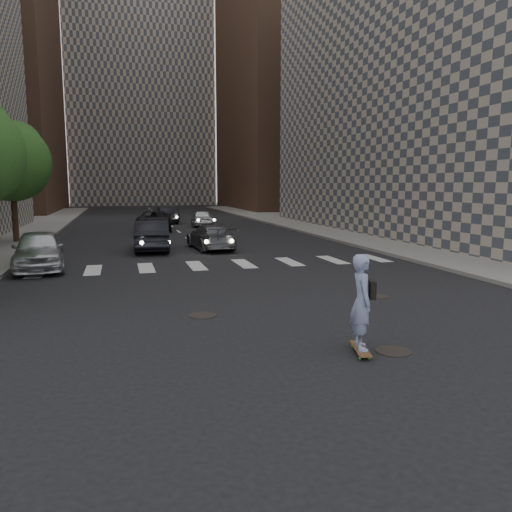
% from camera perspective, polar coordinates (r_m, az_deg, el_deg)
% --- Properties ---
extents(ground, '(160.00, 160.00, 0.00)m').
position_cam_1_polar(ground, '(12.08, 4.33, -7.60)').
color(ground, black).
rests_on(ground, ground).
extents(sidewalk_right, '(13.00, 80.00, 0.15)m').
position_cam_1_polar(sidewalk_right, '(36.16, 15.46, 2.81)').
color(sidewalk_right, gray).
rests_on(sidewalk_right, ground).
extents(building_right, '(15.00, 33.00, 22.00)m').
position_cam_1_polar(building_right, '(37.79, 22.88, 19.34)').
color(building_right, '#ADA08E').
rests_on(building_right, ground).
extents(tower_right, '(18.00, 24.00, 36.00)m').
position_cam_1_polar(tower_right, '(71.68, 4.86, 20.02)').
color(tower_right, brown).
rests_on(tower_right, ground).
extents(tower_center, '(22.00, 20.00, 48.00)m').
position_cam_1_polar(tower_center, '(91.41, -13.32, 21.09)').
color(tower_center, '#ADA08E').
rests_on(tower_center, ground).
extents(tree_c, '(4.20, 4.20, 6.60)m').
position_cam_1_polar(tree_c, '(30.61, -26.08, 9.93)').
color(tree_c, '#382619').
rests_on(tree_c, sidewalk_left).
extents(manhole_a, '(0.70, 0.70, 0.02)m').
position_cam_1_polar(manhole_a, '(10.41, 15.42, -10.44)').
color(manhole_a, black).
rests_on(manhole_a, ground).
extents(manhole_b, '(0.70, 0.70, 0.02)m').
position_cam_1_polar(manhole_b, '(12.72, -6.09, -6.76)').
color(manhole_b, black).
rests_on(manhole_b, ground).
extents(manhole_c, '(0.70, 0.70, 0.02)m').
position_cam_1_polar(manhole_c, '(15.18, 13.61, -4.49)').
color(manhole_c, black).
rests_on(manhole_c, ground).
extents(skateboarder, '(0.60, 1.02, 1.97)m').
position_cam_1_polar(skateboarder, '(9.88, 12.03, -5.16)').
color(skateboarder, brown).
rests_on(skateboarder, ground).
extents(silver_sedan, '(2.27, 4.66, 1.53)m').
position_cam_1_polar(silver_sedan, '(21.02, -23.57, 0.63)').
color(silver_sedan, silver).
rests_on(silver_sedan, ground).
extents(traffic_car_a, '(1.89, 4.69, 1.52)m').
position_cam_1_polar(traffic_car_a, '(25.36, -11.79, 2.31)').
color(traffic_car_a, black).
rests_on(traffic_car_a, ground).
extents(traffic_car_b, '(2.17, 4.52, 1.27)m').
position_cam_1_polar(traffic_car_b, '(25.47, -5.19, 2.20)').
color(traffic_car_b, '#58595F').
rests_on(traffic_car_b, ground).
extents(traffic_car_c, '(2.84, 5.41, 1.45)m').
position_cam_1_polar(traffic_car_c, '(36.54, -11.57, 4.02)').
color(traffic_car_c, black).
rests_on(traffic_car_c, ground).
extents(traffic_car_d, '(1.91, 4.03, 1.33)m').
position_cam_1_polar(traffic_car_d, '(39.52, -6.24, 4.35)').
color(traffic_car_d, silver).
rests_on(traffic_car_d, ground).
extents(traffic_car_e, '(1.73, 4.38, 1.42)m').
position_cam_1_polar(traffic_car_e, '(43.19, -10.17, 4.65)').
color(traffic_car_e, black).
rests_on(traffic_car_e, ground).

